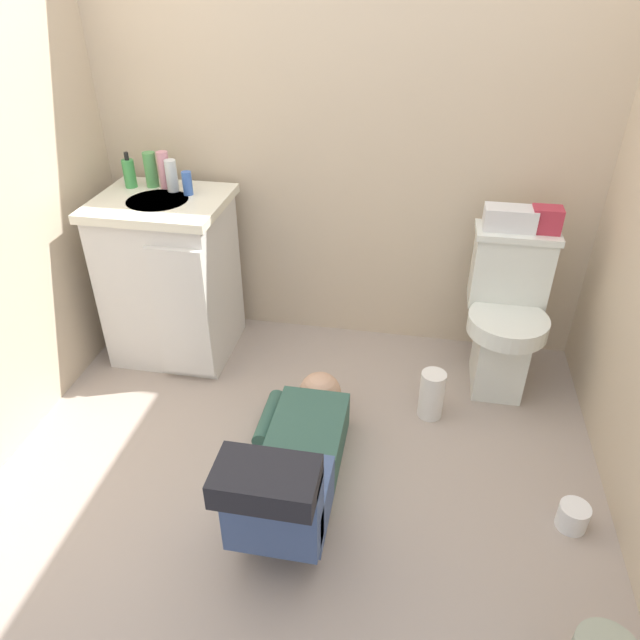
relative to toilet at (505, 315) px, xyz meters
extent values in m
cube|color=#A39386|center=(-0.81, -0.72, -0.39)|extent=(2.89, 3.05, 0.04)
cube|color=beige|center=(-0.81, 0.34, 0.83)|extent=(2.55, 0.08, 2.40)
cube|color=silver|center=(0.00, -0.04, -0.18)|extent=(0.22, 0.30, 0.38)
cylinder|color=silver|center=(0.00, -0.10, 0.01)|extent=(0.35, 0.35, 0.08)
cube|color=silver|center=(0.00, 0.09, 0.18)|extent=(0.34, 0.17, 0.34)
cube|color=silver|center=(0.00, 0.09, 0.37)|extent=(0.36, 0.19, 0.03)
cube|color=silver|center=(-1.61, -0.01, 0.02)|extent=(0.56, 0.48, 0.78)
cube|color=silver|center=(-1.61, -0.01, 0.43)|extent=(0.60, 0.52, 0.04)
cylinder|color=silver|center=(-1.61, -0.03, 0.43)|extent=(0.28, 0.28, 0.05)
cube|color=silver|center=(-1.46, -0.27, 0.00)|extent=(0.26, 0.03, 0.66)
cylinder|color=silver|center=(-1.61, 0.13, 0.50)|extent=(0.02, 0.02, 0.10)
cube|color=#33594C|center=(-0.79, -0.70, -0.28)|extent=(0.29, 0.52, 0.17)
sphere|color=tan|center=(-0.79, -0.37, -0.27)|extent=(0.19, 0.19, 0.19)
cube|color=#425782|center=(-0.79, -1.06, -0.19)|extent=(0.31, 0.28, 0.20)
cube|color=#425782|center=(-0.79, -1.20, -0.07)|extent=(0.31, 0.12, 0.32)
cube|color=black|center=(-0.79, -1.25, 0.11)|extent=(0.31, 0.19, 0.09)
cylinder|color=#33594C|center=(-0.98, -0.54, -0.31)|extent=(0.08, 0.30, 0.08)
cube|color=silver|center=(-0.05, 0.09, 0.43)|extent=(0.22, 0.11, 0.10)
cube|color=#B22D3F|center=(0.10, 0.09, 0.44)|extent=(0.12, 0.09, 0.11)
cylinder|color=#419B4D|center=(-1.80, 0.11, 0.52)|extent=(0.06, 0.06, 0.13)
cylinder|color=black|center=(-1.80, 0.11, 0.60)|extent=(0.02, 0.02, 0.04)
cylinder|color=#4D9951|center=(-1.70, 0.13, 0.53)|extent=(0.06, 0.06, 0.16)
cylinder|color=pink|center=(-1.63, 0.13, 0.54)|extent=(0.05, 0.05, 0.17)
cylinder|color=silver|center=(-1.58, 0.09, 0.53)|extent=(0.05, 0.05, 0.15)
cylinder|color=#3A64BD|center=(-1.49, 0.06, 0.51)|extent=(0.04, 0.04, 0.11)
cylinder|color=white|center=(-0.30, -0.32, -0.25)|extent=(0.11, 0.11, 0.23)
cylinder|color=white|center=(0.22, -0.84, -0.32)|extent=(0.11, 0.11, 0.10)
camera|label=1|loc=(-0.42, -2.39, 1.43)|focal=33.06mm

